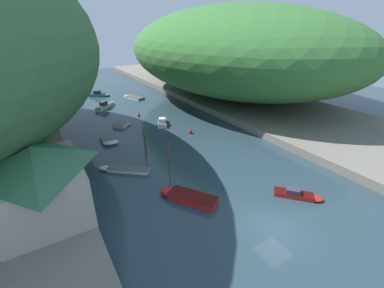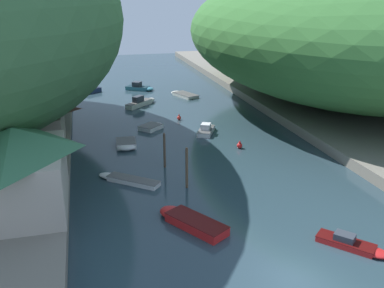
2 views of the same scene
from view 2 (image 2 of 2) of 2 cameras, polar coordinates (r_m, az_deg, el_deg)
water_surface at (r=52.11m, az=-1.79°, el=2.18°), size 130.00×130.00×0.00m
right_bank at (r=61.41m, az=20.34°, el=4.18°), size 22.00×120.00×1.08m
hillside_right at (r=64.67m, az=19.58°, el=13.80°), size 41.36×57.90×18.34m
waterfront_building at (r=32.02m, az=-22.33°, el=-2.95°), size 6.80×8.93×6.03m
boathouse_shed at (r=44.65m, az=-21.70°, el=2.74°), size 8.18×8.24×5.15m
boat_red_skiff at (r=46.03m, az=-8.77°, el=-0.06°), size 2.26×3.42×0.62m
boat_white_cruiser at (r=30.87m, az=-0.40°, el=-10.15°), size 4.54×5.84×0.69m
boat_open_rowboat at (r=68.36m, az=-1.21°, el=6.65°), size 3.97×5.90×0.47m
boat_far_upstream at (r=37.83m, az=-8.75°, el=-4.69°), size 5.40×4.73×0.45m
boat_near_quay at (r=72.88m, az=-6.92°, el=7.48°), size 4.96×4.08×1.37m
boat_small_dinghy at (r=50.31m, az=1.97°, el=1.98°), size 3.27×4.54×1.23m
boat_moored_right at (r=62.84m, az=-6.75°, el=5.56°), size 5.17×5.13×1.53m
boat_mid_channel at (r=30.25m, az=20.64°, el=-12.41°), size 3.94×4.25×0.85m
boat_far_right_bank at (r=72.17m, az=-13.37°, el=6.92°), size 3.47×2.97×0.71m
boat_navy_launch at (r=51.97m, az=-5.27°, el=2.35°), size 3.61×3.53×0.53m
mooring_post_second at (r=35.69m, az=-0.70°, el=-3.18°), size 0.23×0.23×3.64m
mooring_post_middle at (r=39.94m, az=-3.69°, el=-0.82°), size 0.22×0.22×3.43m
channel_buoy_near at (r=45.45m, az=6.36°, el=-0.16°), size 0.59×0.59×0.89m
channel_buoy_far at (r=55.29m, az=-1.74°, el=3.55°), size 0.53×0.53×0.80m
person_on_quay at (r=34.04m, az=-19.47°, el=-5.15°), size 0.28×0.41×1.69m
person_by_boathouse at (r=42.43m, az=-18.24°, el=-0.08°), size 0.28×0.41×1.69m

